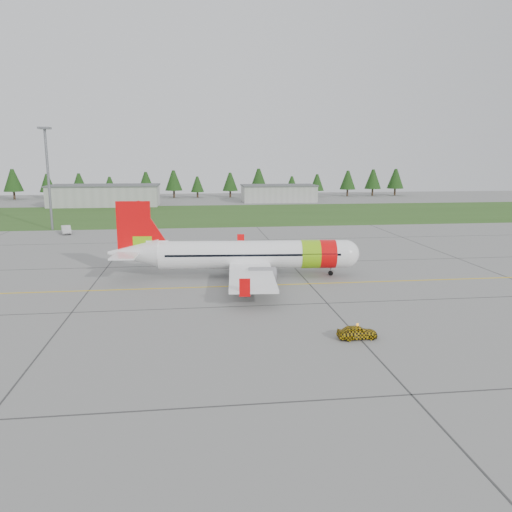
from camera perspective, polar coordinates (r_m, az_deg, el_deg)
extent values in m
plane|color=gray|center=(49.63, -3.14, -5.83)|extent=(320.00, 320.00, 0.00)
cylinder|color=white|center=(61.57, -0.35, 0.17)|extent=(23.22, 5.29, 3.45)
sphere|color=white|center=(63.05, 10.16, 0.26)|extent=(3.45, 3.45, 3.45)
cone|color=white|center=(62.69, -13.81, 0.33)|extent=(6.45, 3.94, 3.45)
cube|color=black|center=(63.05, 10.41, 0.54)|extent=(1.60, 2.41, 0.50)
cylinder|color=#84CB0F|center=(62.23, 6.18, 0.23)|extent=(2.58, 3.71, 3.53)
cylinder|color=red|center=(62.58, 8.11, 0.24)|extent=(2.22, 3.68, 3.53)
cube|color=white|center=(61.74, -0.75, -0.72)|extent=(7.12, 28.62, 0.32)
cube|color=red|center=(75.47, -1.76, 1.84)|extent=(1.07, 0.24, 1.77)
cube|color=red|center=(47.92, -1.30, -3.63)|extent=(1.07, 0.24, 1.77)
cylinder|color=gray|center=(66.66, 0.26, -0.25)|extent=(3.33, 2.11, 1.86)
cylinder|color=gray|center=(57.16, 0.73, -2.19)|extent=(3.33, 2.11, 1.86)
cube|color=red|center=(62.18, -13.77, 3.02)|extent=(4.08, 0.64, 6.73)
cube|color=#84CB0F|center=(62.30, -12.81, 1.26)|extent=(2.32, 0.56, 2.12)
cube|color=white|center=(62.74, -14.21, 0.53)|extent=(3.64, 10.37, 0.19)
cylinder|color=slate|center=(63.12, 8.53, -1.65)|extent=(0.16, 0.16, 1.24)
cylinder|color=black|center=(63.19, 8.52, -1.93)|extent=(0.62, 0.30, 0.60)
cylinder|color=slate|center=(64.34, -1.61, -1.08)|extent=(0.19, 0.19, 1.68)
cylinder|color=black|center=(64.42, -1.92, -1.41)|extent=(0.95, 0.47, 0.92)
cylinder|color=slate|center=(59.51, -1.53, -2.09)|extent=(0.19, 0.19, 1.68)
cylinder|color=black|center=(59.59, -1.87, -2.45)|extent=(0.95, 0.47, 0.92)
imported|color=#E5B60C|center=(41.50, 11.55, -7.13)|extent=(1.15, 1.34, 3.26)
imported|color=silver|center=(103.21, -20.93, 3.71)|extent=(2.04, 1.98, 4.78)
cube|color=#30561E|center=(130.20, -5.68, 4.75)|extent=(320.00, 50.00, 0.03)
cube|color=gold|center=(57.31, -3.70, -3.49)|extent=(120.00, 0.25, 0.02)
cube|color=#A8A8A3|center=(160.04, -16.85, 6.59)|extent=(32.00, 14.00, 6.00)
cube|color=#A8A8A3|center=(168.16, 2.58, 7.12)|extent=(24.00, 12.00, 5.20)
cylinder|color=slate|center=(109.32, -22.62, 7.98)|extent=(0.50, 0.50, 20.00)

